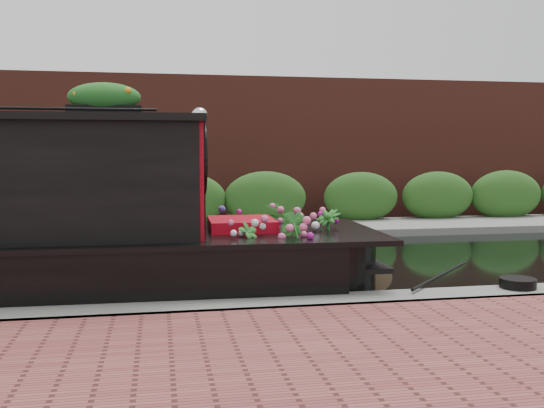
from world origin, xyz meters
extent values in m
plane|color=black|center=(0.00, 0.00, 0.00)|extent=(80.00, 80.00, 0.00)
cube|color=slate|center=(0.00, -3.30, 0.00)|extent=(40.00, 0.60, 0.50)
cube|color=slate|center=(0.00, 4.20, 0.00)|extent=(40.00, 2.40, 0.34)
cube|color=#27541C|center=(0.00, 5.10, 0.00)|extent=(40.00, 1.10, 2.80)
cube|color=maroon|center=(0.00, 7.20, 0.00)|extent=(40.00, 1.00, 8.00)
cube|color=red|center=(-0.11, -1.83, 1.55)|extent=(0.11, 1.90, 1.47)
cube|color=black|center=(-1.56, -2.80, 1.63)|extent=(0.98, 0.06, 0.60)
cube|color=red|center=(0.45, -1.83, 0.76)|extent=(0.89, 1.00, 0.54)
sphere|color=silver|center=(-0.10, -1.99, 2.40)|extent=(0.20, 0.20, 0.20)
sphere|color=silver|center=(-0.10, -1.68, 2.40)|extent=(0.20, 0.20, 0.20)
cube|color=black|center=(-1.30, -1.83, 2.44)|extent=(0.93, 0.27, 0.15)
ellipsoid|color=orange|center=(-1.30, -1.83, 2.65)|extent=(1.02, 0.28, 0.26)
imported|color=#256623|center=(0.45, -2.54, 0.78)|extent=(0.37, 0.35, 0.58)
imported|color=#256623|center=(1.00, -2.64, 0.84)|extent=(0.46, 0.48, 0.69)
imported|color=#256623|center=(1.22, -1.19, 0.83)|extent=(0.80, 0.79, 0.68)
imported|color=#256623|center=(1.59, -2.06, 0.82)|extent=(0.53, 0.53, 0.67)
imported|color=#256623|center=(0.41, -1.11, 0.79)|extent=(0.27, 0.35, 0.60)
cylinder|color=brown|center=(2.34, -1.83, 0.20)|extent=(0.39, 0.46, 0.39)
cylinder|color=black|center=(3.73, -3.19, 0.31)|extent=(0.44, 0.44, 0.12)
camera|label=1|loc=(-0.64, -9.89, 1.94)|focal=40.00mm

